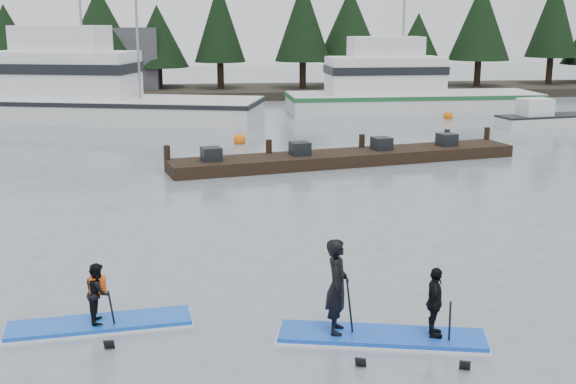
{
  "coord_description": "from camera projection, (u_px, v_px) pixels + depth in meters",
  "views": [
    {
      "loc": [
        -2.37,
        -12.45,
        5.54
      ],
      "look_at": [
        0.0,
        6.0,
        1.1
      ],
      "focal_mm": 45.0,
      "sensor_mm": 36.0,
      "label": 1
    }
  ],
  "objects": [
    {
      "name": "ground",
      "position": [
        329.0,
        322.0,
        13.59
      ],
      "size": [
        160.0,
        160.0,
        0.0
      ],
      "primitive_type": "plane",
      "color": "slate",
      "rests_on": "ground"
    },
    {
      "name": "far_shore",
      "position": [
        227.0,
        92.0,
        54.04
      ],
      "size": [
        70.0,
        8.0,
        0.6
      ],
      "primitive_type": "cube",
      "color": "#2D281E",
      "rests_on": "ground"
    },
    {
      "name": "treeline",
      "position": [
        227.0,
        96.0,
        54.11
      ],
      "size": [
        60.0,
        4.0,
        8.0
      ],
      "primitive_type": null,
      "color": "black",
      "rests_on": "ground"
    },
    {
      "name": "waterfront_building",
      "position": [
        37.0,
        62.0,
        53.72
      ],
      "size": [
        18.0,
        6.0,
        5.0
      ],
      "primitive_type": "cube",
      "color": "#4C4C51",
      "rests_on": "ground"
    },
    {
      "name": "fishing_boat_large",
      "position": [
        92.0,
        107.0,
        40.55
      ],
      "size": [
        18.36,
        9.56,
        9.98
      ],
      "rotation": [
        0.0,
        0.0,
        -0.28
      ],
      "color": "silver",
      "rests_on": "ground"
    },
    {
      "name": "fishing_boat_medium",
      "position": [
        406.0,
        102.0,
        44.3
      ],
      "size": [
        15.27,
        4.37,
        8.98
      ],
      "rotation": [
        0.0,
        0.0,
        0.0
      ],
      "color": "silver",
      "rests_on": "ground"
    },
    {
      "name": "skiff",
      "position": [
        547.0,
        121.0,
        38.39
      ],
      "size": [
        5.59,
        2.52,
        0.63
      ],
      "primitive_type": "cube",
      "rotation": [
        0.0,
        0.0,
        0.17
      ],
      "color": "silver",
      "rests_on": "ground"
    },
    {
      "name": "floating_dock",
      "position": [
        347.0,
        158.0,
        28.53
      ],
      "size": [
        14.27,
        4.83,
        0.47
      ],
      "primitive_type": "cube",
      "rotation": [
        0.0,
        0.0,
        0.21
      ],
      "color": "black",
      "rests_on": "ground"
    },
    {
      "name": "buoy_c",
      "position": [
        448.0,
        119.0,
        41.61
      ],
      "size": [
        0.55,
        0.55,
        0.55
      ],
      "primitive_type": "sphere",
      "color": "#E6600B",
      "rests_on": "ground"
    },
    {
      "name": "buoy_b",
      "position": [
        240.0,
        144.0,
        33.22
      ],
      "size": [
        0.58,
        0.58,
        0.58
      ],
      "primitive_type": "sphere",
      "color": "#E6600B",
      "rests_on": "ground"
    },
    {
      "name": "paddleboard_solo",
      "position": [
        99.0,
        310.0,
        13.27
      ],
      "size": [
        3.39,
        1.21,
        1.75
      ],
      "rotation": [
        0.0,
        0.0,
        0.11
      ],
      "color": "blue",
      "rests_on": "ground"
    },
    {
      "name": "paddleboard_duo",
      "position": [
        378.0,
        308.0,
        12.68
      ],
      "size": [
        3.74,
        1.75,
        2.3
      ],
      "rotation": [
        0.0,
        0.0,
        -0.24
      ],
      "color": "blue",
      "rests_on": "ground"
    }
  ]
}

